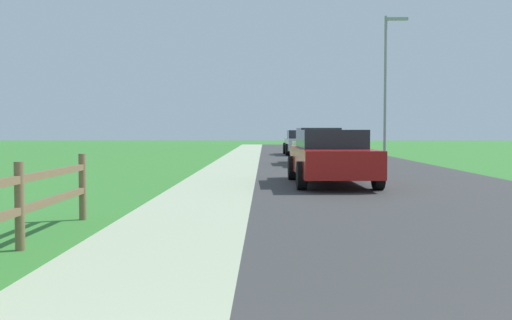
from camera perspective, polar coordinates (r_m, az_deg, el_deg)
The scene contains 8 objects.
ground_plane at distance 25.66m, azimuth 0.26°, elevation -0.30°, with size 120.00×120.00×0.00m, color #367D30.
road_asphalt at distance 27.85m, azimuth 7.52°, elevation -0.08°, with size 7.00×66.00×0.01m, color #383838.
curb_concrete at distance 27.85m, azimuth -5.89°, elevation -0.07°, with size 6.00×66.00×0.01m, color #AAB794.
grass_verge at distance 28.07m, azimuth -8.93°, elevation -0.06°, with size 5.00×66.00×0.00m, color #367D30.
parked_suv_red at distance 15.69m, azimuth 7.04°, elevation 0.39°, with size 2.10×4.82×1.39m.
parked_car_beige at distance 24.99m, azimuth 5.85°, elevation 1.32°, with size 2.13×4.86×1.49m.
parked_car_silver at distance 34.83m, azimuth 4.30°, elevation 1.66°, with size 2.05×4.39×1.40m.
street_lamp at distance 31.57m, azimuth 12.22°, elevation 7.80°, with size 1.17×0.20×7.13m.
Camera 1 is at (0.25, -0.63, 1.37)m, focal length 42.65 mm.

